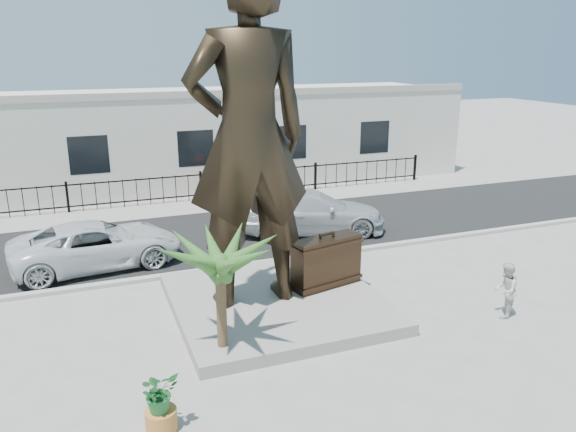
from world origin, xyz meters
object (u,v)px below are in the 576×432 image
Objects in this scene: car_white at (97,245)px; tourist at (505,290)px; statue at (248,138)px; suitcase at (326,262)px.

tourist is at bearing -134.30° from car_white.
statue is 6.84m from car_white.
tourist is at bearing -49.80° from suitcase.
suitcase reaches higher than tourist.
car_white is at bearing -52.50° from statue.
suitcase reaches higher than car_white.
car_white is at bearing -78.66° from tourist.
tourist is 11.74m from car_white.
suitcase is at bearing -134.77° from car_white.
statue is at bearing 169.38° from suitcase.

